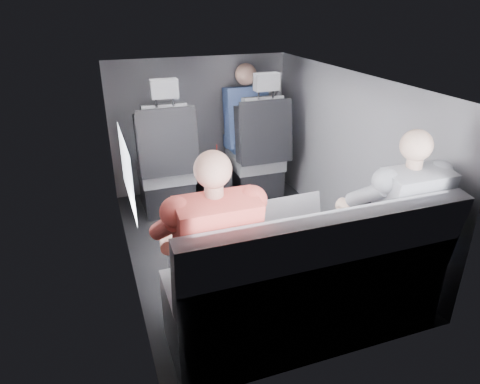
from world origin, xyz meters
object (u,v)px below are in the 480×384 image
object	(u,v)px
rear_bench	(307,291)
laptop_silver	(284,222)
laptop_white	(212,236)
front_seat_left	(167,172)
passenger_rear_left	(210,253)
passenger_rear_right	(391,219)
front_seat_right	(257,160)
laptop_black	(371,209)
soda_cup	(217,165)
center_console	(213,183)
passenger_front_right	(246,119)
water_bottle	(219,162)

from	to	relation	value
rear_bench	laptop_silver	distance (m)	0.42
laptop_white	laptop_silver	distance (m)	0.45
front_seat_left	passenger_rear_left	bearing A→B (deg)	-93.13
passenger_rear_right	laptop_silver	bearing A→B (deg)	165.22
front_seat_left	front_seat_right	xyz separation A→B (m)	(0.90, 0.00, 0.00)
laptop_black	laptop_silver	bearing A→B (deg)	178.92
front_seat_right	soda_cup	size ratio (longest dim) A/B	4.92
laptop_white	laptop_silver	bearing A→B (deg)	1.43
front_seat_right	center_console	world-z (taller)	front_seat_right
laptop_white	passenger_rear_left	distance (m)	0.17
front_seat_right	passenger_front_right	size ratio (longest dim) A/B	1.46
front_seat_right	passenger_rear_left	bearing A→B (deg)	-118.93
front_seat_right	laptop_white	xyz separation A→B (m)	(-0.94, -1.65, 0.23)
water_bottle	passenger_rear_right	xyz separation A→B (m)	(0.57, -1.72, 0.16)
center_console	soda_cup	xyz separation A→B (m)	(-0.01, -0.19, 0.26)
passenger_rear_right	passenger_front_right	bearing A→B (deg)	94.98
laptop_black	passenger_front_right	world-z (taller)	passenger_front_right
water_bottle	laptop_black	distance (m)	1.66
laptop_silver	front_seat_right	bearing A→B (deg)	73.29
passenger_rear_left	laptop_silver	bearing A→B (deg)	18.45
front_seat_left	center_console	xyz separation A→B (m)	(0.45, 0.04, -0.20)
soda_cup	laptop_silver	distance (m)	1.50
water_bottle	passenger_rear_left	world-z (taller)	passenger_rear_left
water_bottle	passenger_rear_left	size ratio (longest dim) A/B	0.12
passenger_rear_left	passenger_front_right	bearing A→B (deg)	64.88
soda_cup	passenger_front_right	bearing A→B (deg)	43.60
water_bottle	laptop_white	bearing A→B (deg)	-108.39
laptop_white	passenger_rear_left	size ratio (longest dim) A/B	0.28
soda_cup	passenger_rear_right	world-z (taller)	passenger_rear_right
soda_cup	water_bottle	size ratio (longest dim) A/B	1.75
soda_cup	laptop_silver	world-z (taller)	laptop_silver
laptop_black	center_console	bearing A→B (deg)	108.70
front_seat_left	soda_cup	world-z (taller)	front_seat_left
laptop_black	passenger_rear_left	distance (m)	1.13
soda_cup	laptop_black	world-z (taller)	laptop_black
rear_bench	front_seat_left	bearing A→B (deg)	103.31
water_bottle	front_seat_right	bearing A→B (deg)	11.93
water_bottle	laptop_black	world-z (taller)	laptop_black
laptop_silver	soda_cup	bearing A→B (deg)	88.74
center_console	soda_cup	bearing A→B (deg)	-92.69
passenger_front_right	water_bottle	bearing A→B (deg)	-138.42
soda_cup	passenger_rear_right	distance (m)	1.77
laptop_silver	laptop_black	distance (m)	0.61
laptop_black	soda_cup	bearing A→B (deg)	111.17
front_seat_right	laptop_white	world-z (taller)	front_seat_right
laptop_white	passenger_rear_left	bearing A→B (deg)	-110.37
rear_bench	passenger_front_right	xyz separation A→B (m)	(0.42, 2.16, 0.45)
laptop_silver	laptop_black	xyz separation A→B (m)	(0.61, -0.01, -0.01)
front_seat_right	rear_bench	bearing A→B (deg)	-103.31
laptop_silver	passenger_rear_right	size ratio (longest dim) A/B	0.31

